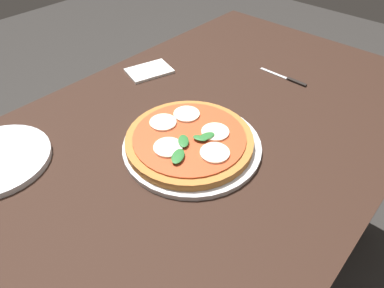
{
  "coord_description": "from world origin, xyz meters",
  "views": [
    {
      "loc": [
        0.42,
        0.42,
        1.22
      ],
      "look_at": [
        -0.01,
        0.03,
        0.71
      ],
      "focal_mm": 31.62,
      "sensor_mm": 36.0,
      "label": 1
    }
  ],
  "objects_px": {
    "dining_table": "(180,171)",
    "serving_tray": "(192,145)",
    "pizza": "(189,139)",
    "knife": "(289,79)",
    "napkin": "(149,71)"
  },
  "relations": [
    {
      "from": "dining_table",
      "to": "pizza",
      "type": "relative_size",
      "value": 5.28
    },
    {
      "from": "napkin",
      "to": "dining_table",
      "type": "bearing_deg",
      "value": 58.85
    },
    {
      "from": "knife",
      "to": "dining_table",
      "type": "bearing_deg",
      "value": -5.98
    },
    {
      "from": "dining_table",
      "to": "serving_tray",
      "type": "bearing_deg",
      "value": 109.09
    },
    {
      "from": "pizza",
      "to": "serving_tray",
      "type": "bearing_deg",
      "value": 124.91
    },
    {
      "from": "dining_table",
      "to": "serving_tray",
      "type": "distance_m",
      "value": 0.1
    },
    {
      "from": "serving_tray",
      "to": "dining_table",
      "type": "bearing_deg",
      "value": -70.91
    },
    {
      "from": "dining_table",
      "to": "pizza",
      "type": "bearing_deg",
      "value": 105.62
    },
    {
      "from": "pizza",
      "to": "napkin",
      "type": "bearing_deg",
      "value": -118.04
    },
    {
      "from": "serving_tray",
      "to": "napkin",
      "type": "relative_size",
      "value": 2.43
    },
    {
      "from": "dining_table",
      "to": "knife",
      "type": "relative_size",
      "value": 9.9
    },
    {
      "from": "serving_tray",
      "to": "knife",
      "type": "xyz_separation_m",
      "value": [
        -0.41,
        0.01,
        -0.0
      ]
    },
    {
      "from": "serving_tray",
      "to": "napkin",
      "type": "bearing_deg",
      "value": -117.21
    },
    {
      "from": "dining_table",
      "to": "pizza",
      "type": "height_order",
      "value": "pizza"
    },
    {
      "from": "dining_table",
      "to": "serving_tray",
      "type": "xyz_separation_m",
      "value": [
        -0.01,
        0.03,
        0.1
      ]
    }
  ]
}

